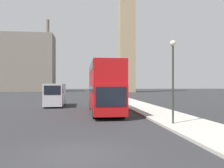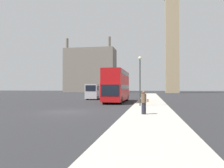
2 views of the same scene
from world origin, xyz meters
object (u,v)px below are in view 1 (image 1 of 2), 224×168
Objects in this scene: clock_tower at (127,9)px; red_double_decker_bus at (104,86)px; white_van at (55,94)px; street_lamp at (173,68)px.

clock_tower is 71.48m from red_double_decker_bus.
white_van is 17.57m from street_lamp.
clock_tower is 77.33m from street_lamp.
white_van is (-5.15, 7.66, -1.03)m from red_double_decker_bus.
red_double_decker_bus is 1.72× the size of white_van.
red_double_decker_bus is (-13.67, -64.75, -27.01)m from clock_tower.
red_double_decker_bus is 9.29m from white_van.
street_lamp is at bearing -59.88° from white_van.
clock_tower is at bearing 71.75° from white_van.
white_van is 1.18× the size of street_lamp.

